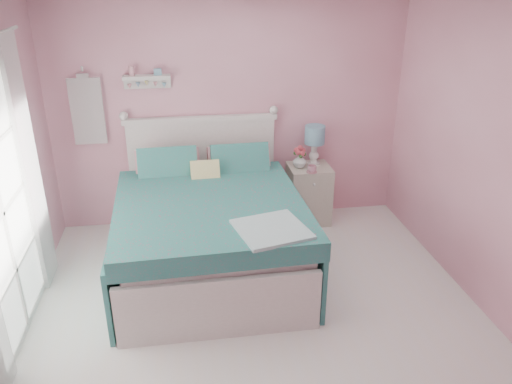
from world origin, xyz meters
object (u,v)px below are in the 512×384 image
object	(u,v)px
nightstand	(308,194)
table_lamp	(315,138)
vase	(300,161)
teacup	(312,169)
bed	(210,229)

from	to	relation	value
nightstand	table_lamp	xyz separation A→B (m)	(0.06, 0.08, 0.67)
vase	teacup	size ratio (longest dim) A/B	1.61
bed	nightstand	size ratio (longest dim) A/B	3.24
vase	teacup	distance (m)	0.21
nightstand	bed	bearing A→B (deg)	-145.12
table_lamp	vase	distance (m)	0.32
nightstand	teacup	size ratio (longest dim) A/B	6.72
nightstand	teacup	bearing A→B (deg)	-97.33
teacup	table_lamp	bearing A→B (deg)	71.08
bed	table_lamp	world-z (taller)	bed
bed	nightstand	bearing A→B (deg)	33.20
nightstand	table_lamp	distance (m)	0.68
nightstand	vase	distance (m)	0.45
table_lamp	vase	world-z (taller)	table_lamp
nightstand	table_lamp	bearing A→B (deg)	50.13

